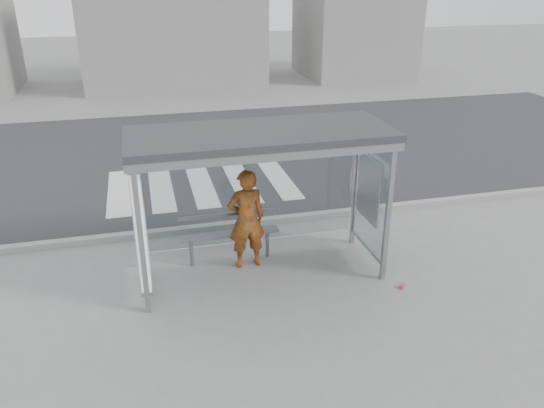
{
  "coord_description": "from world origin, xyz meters",
  "views": [
    {
      "loc": [
        -1.83,
        -7.95,
        4.94
      ],
      "look_at": [
        0.24,
        0.2,
        1.23
      ],
      "focal_mm": 35.0,
      "sensor_mm": 36.0,
      "label": 1
    }
  ],
  "objects_px": {
    "bench": "(229,234)",
    "soda_can": "(402,286)",
    "bus_shelter": "(238,169)",
    "person": "(246,219)"
  },
  "relations": [
    {
      "from": "person",
      "to": "bench",
      "type": "bearing_deg",
      "value": -45.42
    },
    {
      "from": "bench",
      "to": "soda_can",
      "type": "bearing_deg",
      "value": -31.7
    },
    {
      "from": "bus_shelter",
      "to": "soda_can",
      "type": "relative_size",
      "value": 33.39
    },
    {
      "from": "person",
      "to": "soda_can",
      "type": "height_order",
      "value": "person"
    },
    {
      "from": "bench",
      "to": "person",
      "type": "bearing_deg",
      "value": -41.19
    },
    {
      "from": "bus_shelter",
      "to": "person",
      "type": "distance_m",
      "value": 1.11
    },
    {
      "from": "bench",
      "to": "soda_can",
      "type": "relative_size",
      "value": 14.29
    },
    {
      "from": "person",
      "to": "soda_can",
      "type": "bearing_deg",
      "value": 145.31
    },
    {
      "from": "bus_shelter",
      "to": "bench",
      "type": "xyz_separation_m",
      "value": [
        -0.09,
        0.52,
        -1.43
      ]
    },
    {
      "from": "bus_shelter",
      "to": "person",
      "type": "xyz_separation_m",
      "value": [
        0.18,
        0.28,
        -1.06
      ]
    }
  ]
}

